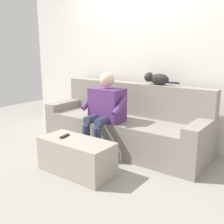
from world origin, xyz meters
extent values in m
plane|color=gray|center=(0.00, 0.60, 0.00)|extent=(8.00, 8.00, 0.00)
cube|color=silver|center=(0.00, -0.67, 1.26)|extent=(4.79, 0.06, 2.52)
cube|color=gray|center=(0.00, 0.00, 0.23)|extent=(2.02, 0.59, 0.46)
cube|color=gray|center=(0.00, -0.39, 0.46)|extent=(2.41, 0.19, 0.93)
cube|color=gray|center=(-1.11, 0.00, 0.29)|extent=(0.19, 0.59, 0.58)
cube|color=gray|center=(1.11, 0.00, 0.29)|extent=(0.19, 0.59, 0.58)
cube|color=#A89E8E|center=(0.00, 0.86, 0.20)|extent=(0.90, 0.41, 0.40)
cube|color=#5B3370|center=(0.09, 0.15, 0.68)|extent=(0.45, 0.29, 0.45)
sphere|color=beige|center=(0.09, 0.15, 1.02)|extent=(0.20, 0.20, 0.20)
cylinder|color=#333D56|center=(0.00, 0.32, 0.51)|extent=(0.11, 0.33, 0.11)
cylinder|color=#333D56|center=(0.18, 0.32, 0.51)|extent=(0.11, 0.33, 0.11)
cylinder|color=#333D56|center=(0.00, 0.48, 0.23)|extent=(0.10, 0.10, 0.46)
cylinder|color=#333D56|center=(0.18, 0.48, 0.23)|extent=(0.10, 0.10, 0.46)
cylinder|color=#5B3370|center=(-0.17, 0.23, 0.70)|extent=(0.08, 0.27, 0.22)
cylinder|color=#5B3370|center=(0.35, 0.23, 0.70)|extent=(0.08, 0.27, 0.22)
ellipsoid|color=black|center=(-0.41, -0.39, 1.01)|extent=(0.27, 0.11, 0.16)
sphere|color=black|center=(-0.24, -0.39, 1.03)|extent=(0.13, 0.13, 0.13)
cone|color=black|center=(-0.25, -0.42, 1.08)|extent=(0.05, 0.05, 0.04)
cone|color=black|center=(-0.25, -0.35, 1.08)|extent=(0.05, 0.05, 0.04)
cylinder|color=black|center=(-0.60, -0.39, 0.98)|extent=(0.18, 0.03, 0.03)
cube|color=black|center=(0.19, 0.86, 0.41)|extent=(0.07, 0.15, 0.02)
camera|label=1|loc=(-2.03, 2.94, 1.42)|focal=42.50mm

